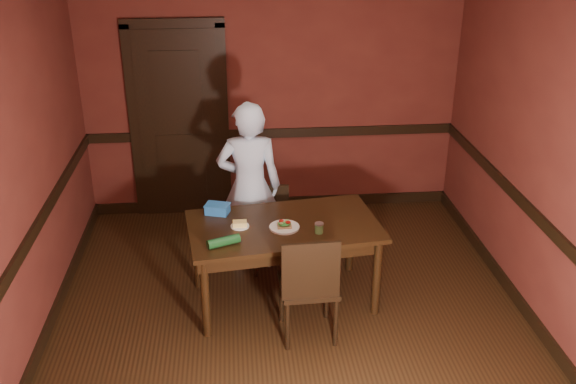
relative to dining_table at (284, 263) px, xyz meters
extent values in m
cube|color=black|center=(0.03, -0.37, -0.37)|extent=(4.00, 4.50, 0.01)
cube|color=#5E241C|center=(0.03, 1.88, 0.98)|extent=(4.00, 0.02, 2.70)
cube|color=#5E241C|center=(0.03, -2.62, 0.98)|extent=(4.00, 0.02, 2.70)
cube|color=#5E241C|center=(-1.97, -0.37, 0.98)|extent=(0.02, 4.50, 2.70)
cube|color=#5E241C|center=(2.03, -0.37, 0.98)|extent=(0.02, 4.50, 2.70)
cube|color=black|center=(0.03, 1.87, 0.53)|extent=(4.00, 0.03, 0.10)
cube|color=black|center=(-1.95, -0.37, 0.53)|extent=(0.03, 4.50, 0.10)
cube|color=black|center=(2.02, -0.37, 0.53)|extent=(0.03, 4.50, 0.10)
cube|color=black|center=(0.03, 1.87, -0.31)|extent=(4.00, 0.03, 0.12)
cube|color=black|center=(-1.95, -0.37, -0.31)|extent=(0.03, 4.50, 0.12)
cube|color=black|center=(2.02, -0.37, -0.31)|extent=(0.03, 4.50, 0.12)
cube|color=black|center=(-0.97, 1.84, 0.65)|extent=(0.85, 0.04, 2.05)
cube|color=black|center=(-1.44, 1.86, 0.65)|extent=(0.10, 0.06, 2.15)
cube|color=black|center=(-0.49, 1.86, 0.65)|extent=(0.10, 0.06, 2.15)
cube|color=black|center=(-0.97, 1.86, 1.73)|extent=(1.05, 0.06, 0.10)
cube|color=black|center=(0.00, 0.00, 0.00)|extent=(1.69, 1.09, 0.75)
imported|color=silver|center=(-0.26, 0.65, 0.44)|extent=(0.60, 0.41, 1.63)
cylinder|color=white|center=(0.00, -0.07, 0.38)|extent=(0.25, 0.25, 0.01)
cube|color=tan|center=(0.00, -0.07, 0.39)|extent=(0.12, 0.11, 0.02)
ellipsoid|color=green|center=(0.00, -0.07, 0.42)|extent=(0.11, 0.10, 0.02)
cylinder|color=#B8110B|center=(-0.02, -0.05, 0.43)|extent=(0.04, 0.04, 0.01)
cylinder|color=#B8110B|center=(0.03, -0.08, 0.43)|extent=(0.04, 0.04, 0.01)
cylinder|color=#8ABB61|center=(-0.03, -0.09, 0.43)|extent=(0.03, 0.03, 0.01)
cylinder|color=#8ABB61|center=(0.02, -0.04, 0.43)|extent=(0.03, 0.03, 0.01)
cylinder|color=#8ABB61|center=(0.00, -0.07, 0.43)|extent=(0.03, 0.03, 0.01)
cylinder|color=#5E954B|center=(0.27, -0.17, 0.41)|extent=(0.07, 0.07, 0.07)
cylinder|color=#B2B2AF|center=(0.27, -0.17, 0.45)|extent=(0.07, 0.07, 0.01)
cylinder|color=white|center=(-0.37, -0.01, 0.38)|extent=(0.16, 0.16, 0.01)
cube|color=#EACD6A|center=(-0.37, -0.01, 0.40)|extent=(0.12, 0.08, 0.04)
cube|color=blue|center=(-0.55, 0.26, 0.41)|extent=(0.22, 0.18, 0.08)
cube|color=blue|center=(-0.55, 0.26, 0.45)|extent=(0.24, 0.20, 0.01)
cylinder|color=#15461C|center=(-0.50, -0.32, 0.41)|extent=(0.27, 0.17, 0.07)
camera|label=1|loc=(-0.39, -4.76, 2.85)|focal=40.00mm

